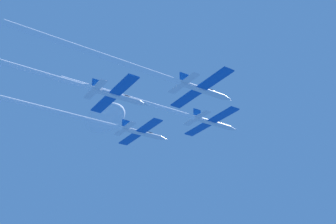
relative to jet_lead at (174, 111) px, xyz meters
name	(u,v)px	position (x,y,z in m)	size (l,w,h in m)	color
jet_lead	(174,111)	(0.00, 0.00, 0.00)	(19.80, 50.00, 3.28)	silver
jet_left_wing	(98,122)	(-14.17, -14.13, -0.94)	(19.80, 51.72, 3.28)	silver
jet_right_wing	(153,73)	(13.36, -14.07, -0.65)	(19.80, 51.28, 3.28)	silver
jet_slot	(54,77)	(0.40, -30.63, -0.57)	(19.80, 55.20, 3.28)	silver
cloud_wispy	(105,118)	(-59.09, 6.83, 23.83)	(24.10, 13.26, 8.44)	white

